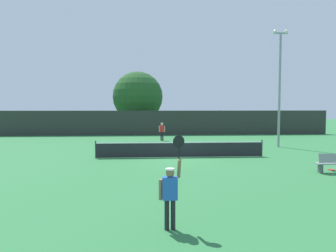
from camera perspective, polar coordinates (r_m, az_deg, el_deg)
ground_plane at (r=19.65m, az=2.25°, el=-5.72°), size 120.00×120.00×0.00m
tennis_net at (r=19.57m, az=2.25°, el=-4.24°), size 10.51×0.08×1.07m
perimeter_fence at (r=35.22m, az=-0.50°, el=0.59°), size 37.51×0.12×2.75m
player_serving at (r=8.10m, az=0.44°, el=-11.43°), size 0.67×0.38×2.42m
player_receiving at (r=29.30m, az=-1.11°, el=-0.70°), size 0.57×0.24×1.65m
tennis_ball at (r=22.85m, az=5.06°, el=-4.35°), size 0.07×0.07×0.07m
spare_racket at (r=17.69m, az=27.63°, el=-7.07°), size 0.28×0.52×0.04m
courtside_bench at (r=16.95m, az=28.19°, el=-5.95°), size 1.80×0.44×0.95m
light_pole at (r=26.07m, az=19.68°, el=7.64°), size 1.18×0.28×9.10m
large_tree at (r=40.16m, az=-5.53°, el=5.34°), size 6.35×6.35×7.65m
parked_car_near at (r=42.58m, az=-5.29°, el=0.26°), size 2.24×4.34×1.69m
parked_car_mid at (r=43.61m, az=1.55°, el=0.35°), size 2.21×4.33×1.69m
parked_car_far at (r=42.38m, az=13.25°, el=0.17°), size 2.01×4.25×1.69m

